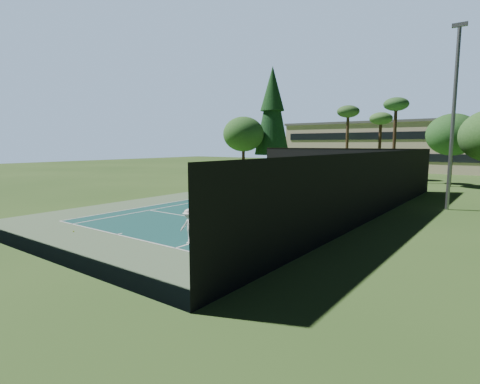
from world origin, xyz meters
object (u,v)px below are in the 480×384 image
object	(u,v)px
tennis_ball_b	(258,198)
trash_bin	(319,180)
tennis_ball_a	(73,231)
tennis_ball_c	(258,200)
park_bench	(327,180)
tennis_net	(253,197)
player	(189,226)
tennis_ball_d	(269,194)

from	to	relation	value
tennis_ball_b	trash_bin	xyz separation A→B (m)	(-0.35, 12.58, 0.45)
tennis_ball_a	trash_bin	size ratio (longest dim) A/B	0.08
tennis_ball_c	park_bench	world-z (taller)	park_bench
tennis_ball_c	trash_bin	bearing A→B (deg)	94.00
tennis_ball_c	trash_bin	xyz separation A→B (m)	(-0.94, 13.47, 0.45)
tennis_net	park_bench	xyz separation A→B (m)	(-0.99, 15.67, -0.01)
player	trash_bin	world-z (taller)	player
player	park_bench	xyz separation A→B (m)	(-5.06, 26.61, -0.25)
tennis_ball_c	tennis_ball_a	bearing A→B (deg)	-95.37
tennis_ball_b	park_bench	size ratio (longest dim) A/B	0.04
player	park_bench	size ratio (longest dim) A/B	1.06
tennis_ball_a	tennis_ball_d	world-z (taller)	tennis_ball_a
park_bench	player	bearing A→B (deg)	-79.24
tennis_net	trash_bin	size ratio (longest dim) A/B	13.65
player	tennis_ball_a	xyz separation A→B (m)	(-6.36, -1.90, -0.76)
tennis_ball_b	trash_bin	world-z (taller)	trash_bin
tennis_net	player	bearing A→B (deg)	-69.60
trash_bin	tennis_ball_b	bearing A→B (deg)	-88.39
park_bench	trash_bin	bearing A→B (deg)	-166.28
player	tennis_ball_d	size ratio (longest dim) A/B	27.46
tennis_net	tennis_ball_a	size ratio (longest dim) A/B	175.19
tennis_ball_b	tennis_net	bearing A→B (deg)	-62.71
tennis_net	trash_bin	xyz separation A→B (m)	(-1.84, 15.46, -0.08)
tennis_ball_c	tennis_ball_d	size ratio (longest dim) A/B	1.08
tennis_ball_b	park_bench	bearing A→B (deg)	87.76
tennis_ball_b	trash_bin	bearing A→B (deg)	91.61
tennis_net	tennis_ball_a	world-z (taller)	tennis_net
tennis_ball_c	trash_bin	size ratio (longest dim) A/B	0.07
tennis_ball_d	tennis_net	bearing A→B (deg)	-68.91
tennis_ball_b	tennis_ball_c	bearing A→B (deg)	-56.53
tennis_net	tennis_ball_b	size ratio (longest dim) A/B	220.82
tennis_ball_d	park_bench	size ratio (longest dim) A/B	0.04
tennis_ball_c	trash_bin	world-z (taller)	trash_bin
tennis_ball_c	tennis_ball_d	bearing A→B (deg)	109.29
tennis_ball_b	tennis_ball_d	distance (m)	2.84
tennis_ball_a	tennis_ball_c	size ratio (longest dim) A/B	1.17
tennis_ball_d	trash_bin	xyz separation A→B (m)	(0.34, 9.82, 0.45)
park_bench	trash_bin	distance (m)	0.88
tennis_ball_b	trash_bin	size ratio (longest dim) A/B	0.06
player	park_bench	bearing A→B (deg)	102.11
tennis_ball_b	player	bearing A→B (deg)	-68.10
park_bench	tennis_ball_a	bearing A→B (deg)	-92.62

